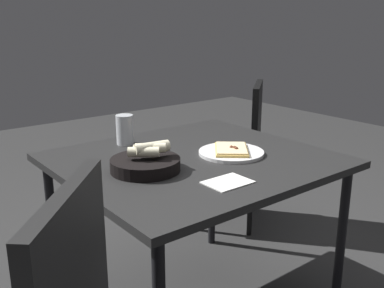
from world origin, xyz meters
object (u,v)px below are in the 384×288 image
Objects in this scene: dining_table at (194,171)px; pizza_plate at (231,152)px; beer_glass at (125,132)px; chair_far at (237,145)px; bread_basket at (146,162)px.

pizza_plate is (-0.15, 0.06, 0.07)m from dining_table.
beer_glass reaches higher than pizza_plate.
pizza_plate is 2.05× the size of beer_glass.
pizza_plate is at bearing 44.08° from chair_far.
beer_glass is at bearing -70.45° from dining_table.
chair_far is at bearing -135.92° from pizza_plate.
pizza_plate reaches higher than dining_table.
dining_table is 3.99× the size of bread_basket.
chair_far is at bearing -167.30° from beer_glass.
dining_table is at bearing -23.26° from pizza_plate.
pizza_plate is 0.31× the size of chair_far.
chair_far is (-0.91, -0.21, -0.28)m from beer_glass.
beer_glass is 0.98m from chair_far.
bread_basket reaches higher than dining_table.
chair_far reaches higher than bread_basket.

